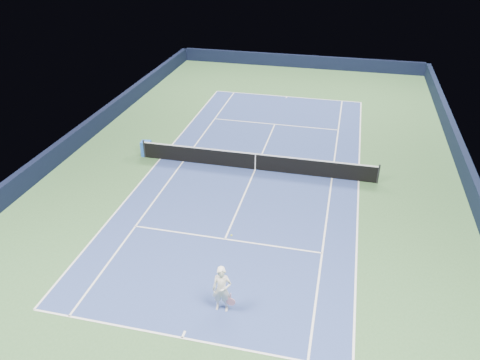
# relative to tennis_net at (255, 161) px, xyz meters

# --- Properties ---
(ground) EXTENTS (40.00, 40.00, 0.00)m
(ground) POSITION_rel_tennis_net_xyz_m (0.00, 0.00, -0.50)
(ground) COLOR #355D32
(ground) RESTS_ON ground
(wall_far) EXTENTS (22.00, 0.35, 1.10)m
(wall_far) POSITION_rel_tennis_net_xyz_m (0.00, 19.82, 0.05)
(wall_far) COLOR black
(wall_far) RESTS_ON ground
(wall_right) EXTENTS (0.35, 40.00, 1.10)m
(wall_right) POSITION_rel_tennis_net_xyz_m (10.82, 0.00, 0.05)
(wall_right) COLOR black
(wall_right) RESTS_ON ground
(wall_left) EXTENTS (0.35, 40.00, 1.10)m
(wall_left) POSITION_rel_tennis_net_xyz_m (-10.82, 0.00, 0.05)
(wall_left) COLOR black
(wall_left) RESTS_ON ground
(court_surface) EXTENTS (10.97, 23.77, 0.01)m
(court_surface) POSITION_rel_tennis_net_xyz_m (0.00, 0.00, -0.50)
(court_surface) COLOR navy
(court_surface) RESTS_ON ground
(baseline_far) EXTENTS (10.97, 0.08, 0.00)m
(baseline_far) POSITION_rel_tennis_net_xyz_m (0.00, 11.88, -0.50)
(baseline_far) COLOR white
(baseline_far) RESTS_ON ground
(baseline_near) EXTENTS (10.97, 0.08, 0.00)m
(baseline_near) POSITION_rel_tennis_net_xyz_m (0.00, -11.88, -0.50)
(baseline_near) COLOR white
(baseline_near) RESTS_ON ground
(sideline_doubles_right) EXTENTS (0.08, 23.77, 0.00)m
(sideline_doubles_right) POSITION_rel_tennis_net_xyz_m (5.49, 0.00, -0.50)
(sideline_doubles_right) COLOR white
(sideline_doubles_right) RESTS_ON ground
(sideline_doubles_left) EXTENTS (0.08, 23.77, 0.00)m
(sideline_doubles_left) POSITION_rel_tennis_net_xyz_m (-5.49, 0.00, -0.50)
(sideline_doubles_left) COLOR white
(sideline_doubles_left) RESTS_ON ground
(sideline_singles_right) EXTENTS (0.08, 23.77, 0.00)m
(sideline_singles_right) POSITION_rel_tennis_net_xyz_m (4.12, 0.00, -0.50)
(sideline_singles_right) COLOR white
(sideline_singles_right) RESTS_ON ground
(sideline_singles_left) EXTENTS (0.08, 23.77, 0.00)m
(sideline_singles_left) POSITION_rel_tennis_net_xyz_m (-4.12, 0.00, -0.50)
(sideline_singles_left) COLOR white
(sideline_singles_left) RESTS_ON ground
(service_line_far) EXTENTS (8.23, 0.08, 0.00)m
(service_line_far) POSITION_rel_tennis_net_xyz_m (0.00, 6.40, -0.50)
(service_line_far) COLOR white
(service_line_far) RESTS_ON ground
(service_line_near) EXTENTS (8.23, 0.08, 0.00)m
(service_line_near) POSITION_rel_tennis_net_xyz_m (0.00, -6.40, -0.50)
(service_line_near) COLOR white
(service_line_near) RESTS_ON ground
(center_service_line) EXTENTS (0.08, 12.80, 0.00)m
(center_service_line) POSITION_rel_tennis_net_xyz_m (0.00, 0.00, -0.50)
(center_service_line) COLOR white
(center_service_line) RESTS_ON ground
(center_mark_far) EXTENTS (0.08, 0.30, 0.00)m
(center_mark_far) POSITION_rel_tennis_net_xyz_m (0.00, 11.73, -0.50)
(center_mark_far) COLOR white
(center_mark_far) RESTS_ON ground
(center_mark_near) EXTENTS (0.08, 0.30, 0.00)m
(center_mark_near) POSITION_rel_tennis_net_xyz_m (0.00, -11.73, -0.50)
(center_mark_near) COLOR white
(center_mark_near) RESTS_ON ground
(tennis_net) EXTENTS (12.90, 0.10, 1.07)m
(tennis_net) POSITION_rel_tennis_net_xyz_m (0.00, 0.00, 0.00)
(tennis_net) COLOR black
(tennis_net) RESTS_ON ground
(sponsor_cube) EXTENTS (0.60, 0.54, 0.87)m
(sponsor_cube) POSITION_rel_tennis_net_xyz_m (-6.40, 0.25, -0.07)
(sponsor_cube) COLOR blue
(sponsor_cube) RESTS_ON ground
(tennis_player) EXTENTS (0.83, 1.28, 2.52)m
(tennis_player) POSITION_rel_tennis_net_xyz_m (0.95, -10.33, 0.41)
(tennis_player) COLOR white
(tennis_player) RESTS_ON ground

